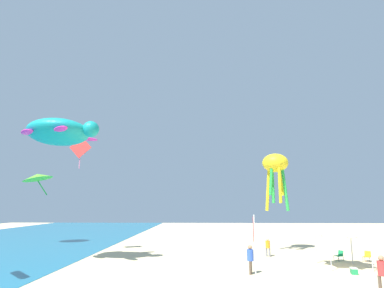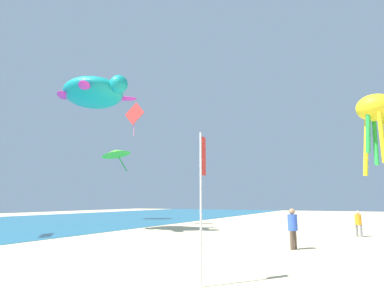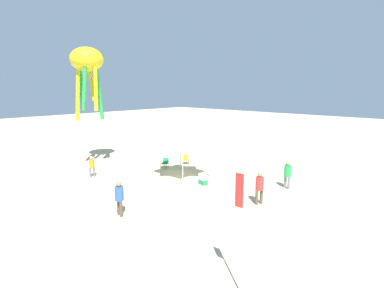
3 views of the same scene
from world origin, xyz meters
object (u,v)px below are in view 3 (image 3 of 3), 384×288
Objects in this scene: canopy_tent at (181,144)px; person_kite_handler at (259,186)px; folding_chair_near_cooler at (186,159)px; person_by_tent at (288,172)px; folding_chair_left_of_tent at (165,162)px; kite_octopus_yellow at (87,63)px; banner_flag at (242,222)px; person_far_stroller at (119,196)px; person_watching_sky at (92,165)px; cooler_box at (203,182)px.

canopy_tent reaches higher than person_kite_handler.
person_by_tent reaches higher than folding_chair_near_cooler.
folding_chair_left_of_tent is 0.14× the size of kite_octopus_yellow.
folding_chair_near_cooler is (2.53, -3.08, -2.06)m from canopy_tent.
banner_flag is (-10.75, 8.14, -0.04)m from canopy_tent.
folding_chair_left_of_tent is at bearing -80.18° from person_kite_handler.
person_by_tent is at bearing -99.89° from person_far_stroller.
canopy_tent is 1.69× the size of person_far_stroller.
person_far_stroller reaches higher than person_watching_sky.
person_kite_handler is (-7.14, 0.85, -1.41)m from canopy_tent.
banner_flag reaches higher than cooler_box.
person_far_stroller is 13.48m from kite_octopus_yellow.
canopy_tent is 13.48m from banner_flag.
person_watching_sky is (15.66, -3.57, -1.54)m from banner_flag.
folding_chair_left_of_tent is 10.12m from person_by_tent.
person_kite_handler is (-10.00, 1.80, 0.64)m from folding_chair_left_of_tent.
person_by_tent is at bearing -15.16° from folding_chair_left_of_tent.
folding_chair_left_of_tent is at bearing -170.76° from person_watching_sky.
person_by_tent is (3.69, -11.02, -1.38)m from banner_flag.
canopy_tent is 7.33m from person_kite_handler.
person_watching_sky is at bearing 42.97° from canopy_tent.
kite_octopus_yellow is (5.21, 5.99, 8.08)m from folding_chair_near_cooler.
person_watching_sky is at bearing 30.56° from cooler_box.
folding_chair_near_cooler is 1.00× the size of folding_chair_left_of_tent.
cooler_box is 7.03m from person_far_stroller.
kite_octopus_yellow reaches higher than cooler_box.
banner_flag is at bearing -172.57° from person_far_stroller.
banner_flag is 2.18× the size of person_kite_handler.
kite_octopus_yellow is (18.49, -5.23, 6.06)m from banner_flag.
cooler_box is (-5.25, 1.21, -0.27)m from folding_chair_left_of_tent.
folding_chair_near_cooler is at bearing -83.14° from kite_octopus_yellow.
folding_chair_near_cooler and folding_chair_left_of_tent have the same top height.
folding_chair_left_of_tent is 0.20× the size of banner_flag.
person_kite_handler is (-9.67, 3.94, 0.64)m from folding_chair_near_cooler.
canopy_tent reaches higher than cooler_box.
folding_chair_left_of_tent is 0.43× the size of person_kite_handler.
banner_flag reaches higher than person_far_stroller.
folding_chair_left_of_tent is at bearing -33.73° from banner_flag.
folding_chair_left_of_tent is 0.51× the size of person_watching_sky.
kite_octopus_yellow is at bearing 20.59° from canopy_tent.
folding_chair_left_of_tent is (2.86, -0.95, -2.06)m from canopy_tent.
kite_octopus_yellow is (10.13, 2.64, 8.35)m from cooler_box.
folding_chair_left_of_tent is 0.43× the size of person_by_tent.
kite_octopus_yellow is at bearing -178.66° from folding_chair_near_cooler.
person_by_tent is (-9.59, 0.21, 0.64)m from folding_chair_near_cooler.
person_kite_handler is at bearing 173.20° from canopy_tent.
banner_flag is 8.29m from person_far_stroller.
canopy_tent reaches higher than person_far_stroller.
person_watching_sky is 8.29m from kite_octopus_yellow.
person_by_tent is at bearing -157.84° from canopy_tent.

